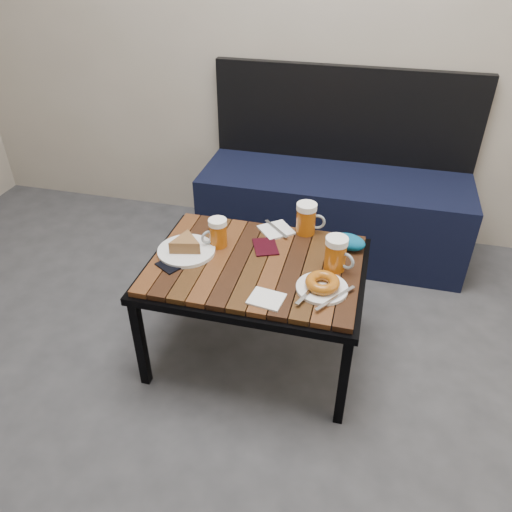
% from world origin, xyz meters
% --- Properties ---
extents(bench, '(1.40, 0.50, 0.95)m').
position_xyz_m(bench, '(0.24, 1.76, 0.27)').
color(bench, black).
rests_on(bench, ground).
extents(cafe_table, '(0.84, 0.62, 0.47)m').
position_xyz_m(cafe_table, '(0.04, 0.86, 0.43)').
color(cafe_table, black).
rests_on(cafe_table, ground).
extents(beer_mug_left, '(0.11, 0.10, 0.12)m').
position_xyz_m(beer_mug_left, '(-0.14, 0.93, 0.53)').
color(beer_mug_left, '#A9510D').
rests_on(beer_mug_left, cafe_table).
extents(beer_mug_centre, '(0.13, 0.09, 0.14)m').
position_xyz_m(beer_mug_centre, '(0.19, 1.12, 0.54)').
color(beer_mug_centre, '#A9510D').
rests_on(beer_mug_centre, cafe_table).
extents(beer_mug_right, '(0.13, 0.11, 0.13)m').
position_xyz_m(beer_mug_right, '(0.34, 0.89, 0.54)').
color(beer_mug_right, '#A9510D').
rests_on(beer_mug_right, cafe_table).
extents(plate_pie, '(0.23, 0.23, 0.06)m').
position_xyz_m(plate_pie, '(-0.24, 0.85, 0.50)').
color(plate_pie, white).
rests_on(plate_pie, cafe_table).
extents(plate_bagel, '(0.21, 0.23, 0.05)m').
position_xyz_m(plate_bagel, '(0.31, 0.75, 0.49)').
color(plate_bagel, white).
rests_on(plate_bagel, cafe_table).
extents(napkin_left, '(0.17, 0.17, 0.01)m').
position_xyz_m(napkin_left, '(0.07, 1.10, 0.48)').
color(napkin_left, white).
rests_on(napkin_left, cafe_table).
extents(napkin_right, '(0.13, 0.11, 0.01)m').
position_xyz_m(napkin_right, '(0.13, 0.64, 0.48)').
color(napkin_right, white).
rests_on(napkin_right, cafe_table).
extents(passport_navy, '(0.15, 0.16, 0.01)m').
position_xyz_m(passport_navy, '(-0.26, 0.77, 0.48)').
color(passport_navy, black).
rests_on(passport_navy, cafe_table).
extents(passport_burgundy, '(0.13, 0.15, 0.01)m').
position_xyz_m(passport_burgundy, '(0.05, 0.96, 0.48)').
color(passport_burgundy, black).
rests_on(passport_burgundy, cafe_table).
extents(knit_pouch, '(0.15, 0.12, 0.06)m').
position_xyz_m(knit_pouch, '(0.37, 1.04, 0.50)').
color(knit_pouch, navy).
rests_on(knit_pouch, cafe_table).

